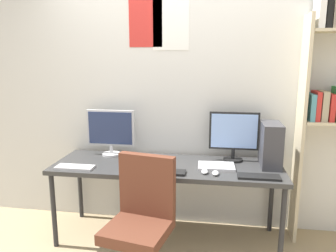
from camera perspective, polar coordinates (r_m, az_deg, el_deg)
The scene contains 12 objects.
wall_back at distance 3.32m, azimuth 0.96°, elevation 4.87°, with size 4.48×0.11×2.60m.
desk at distance 3.06m, azimuth -0.14°, elevation -7.59°, with size 2.08×0.68×0.74m.
office_chair at distance 2.60m, azimuth -4.75°, elevation -18.30°, with size 0.52×0.52×0.99m.
monitor_left at distance 3.31m, azimuth -9.89°, elevation -0.81°, with size 0.48×0.18×0.46m.
monitor_right at distance 3.15m, azimuth 11.33°, elevation -1.39°, with size 0.46×0.18×0.47m.
pc_tower at distance 3.08m, azimuth 17.34°, elevation -3.12°, with size 0.17×0.34×0.39m, color #38383D.
keyboard_left at distance 3.05m, azimuth -15.80°, elevation -6.88°, with size 0.34×0.13×0.02m, color silver.
keyboard_center at distance 2.82m, azimuth -0.86°, elevation -7.93°, with size 0.38×0.13×0.02m, color black.
keyboard_right at distance 2.81m, azimuth 15.44°, elevation -8.47°, with size 0.34×0.13×0.02m, color black.
mouse_left_side at distance 2.80m, azimuth 8.21°, elevation -8.06°, with size 0.06×0.10×0.03m, color silver.
mouse_right_side at distance 2.83m, azimuth 6.37°, elevation -7.83°, with size 0.06×0.10×0.03m, color silver.
laptop_closed at distance 2.98m, azimuth 8.36°, elevation -6.91°, with size 0.32×0.22×0.02m, color silver.
Camera 1 is at (0.44, -2.25, 1.70)m, focal length 35.23 mm.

